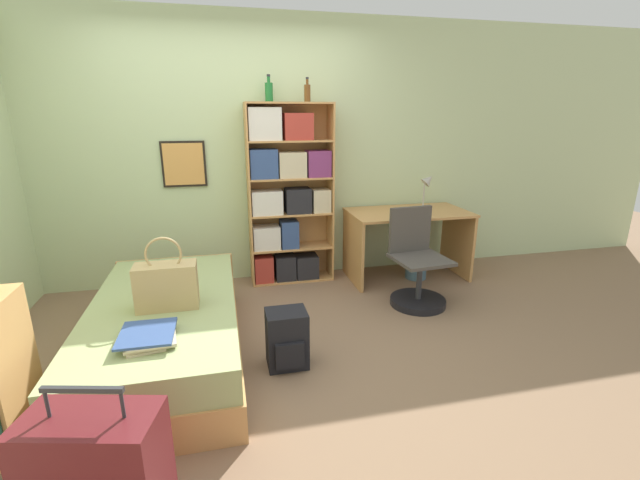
# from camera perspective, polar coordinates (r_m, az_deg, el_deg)

# --- Properties ---
(ground_plane) EXTENTS (14.00, 14.00, 0.00)m
(ground_plane) POSITION_cam_1_polar(r_m,az_deg,el_deg) (3.33, -8.55, -14.05)
(ground_plane) COLOR #84664C
(wall_back) EXTENTS (10.00, 0.09, 2.60)m
(wall_back) POSITION_cam_1_polar(r_m,az_deg,el_deg) (4.38, -11.03, 11.25)
(wall_back) COLOR beige
(wall_back) RESTS_ON ground_plane
(bed) EXTENTS (0.99, 1.93, 0.44)m
(bed) POSITION_cam_1_polar(r_m,az_deg,el_deg) (3.26, -19.77, -11.16)
(bed) COLOR tan
(bed) RESTS_ON ground_plane
(handbag) EXTENTS (0.39, 0.18, 0.49)m
(handbag) POSITION_cam_1_polar(r_m,az_deg,el_deg) (2.99, -19.77, -5.64)
(handbag) COLOR tan
(handbag) RESTS_ON bed
(book_stack_on_bed) EXTENTS (0.32, 0.34, 0.06)m
(book_stack_on_bed) POSITION_cam_1_polar(r_m,az_deg,el_deg) (2.65, -21.92, -11.86)
(book_stack_on_bed) COLOR beige
(book_stack_on_bed) RESTS_ON bed
(suitcase) EXTENTS (0.56, 0.38, 0.72)m
(suitcase) POSITION_cam_1_polar(r_m,az_deg,el_deg) (2.12, -27.43, -26.47)
(suitcase) COLOR #5B191E
(suitcase) RESTS_ON ground_plane
(bookcase) EXTENTS (0.84, 0.28, 1.78)m
(bookcase) POSITION_cam_1_polar(r_m,az_deg,el_deg) (4.29, -4.52, 5.89)
(bookcase) COLOR tan
(bookcase) RESTS_ON ground_plane
(bottle_green) EXTENTS (0.07, 0.07, 0.24)m
(bottle_green) POSITION_cam_1_polar(r_m,az_deg,el_deg) (4.24, -6.82, 19.07)
(bottle_green) COLOR #1E6B2D
(bottle_green) RESTS_ON bookcase
(bottle_brown) EXTENTS (0.06, 0.06, 0.22)m
(bottle_brown) POSITION_cam_1_polar(r_m,az_deg,el_deg) (4.24, -1.71, 19.06)
(bottle_brown) COLOR brown
(bottle_brown) RESTS_ON bookcase
(desk) EXTENTS (1.22, 0.68, 0.71)m
(desk) POSITION_cam_1_polar(r_m,az_deg,el_deg) (4.55, 11.58, 1.16)
(desk) COLOR tan
(desk) RESTS_ON ground_plane
(desk_lamp) EXTENTS (0.19, 0.14, 0.38)m
(desk_lamp) POSITION_cam_1_polar(r_m,az_deg,el_deg) (4.63, 14.10, 7.10)
(desk_lamp) COLOR #ADA89E
(desk_lamp) RESTS_ON desk
(desk_chair) EXTENTS (0.50, 0.50, 0.87)m
(desk_chair) POSITION_cam_1_polar(r_m,az_deg,el_deg) (4.00, 12.75, -4.55)
(desk_chair) COLOR black
(desk_chair) RESTS_ON ground_plane
(backpack) EXTENTS (0.28, 0.25, 0.40)m
(backpack) POSITION_cam_1_polar(r_m,az_deg,el_deg) (3.01, -4.42, -13.03)
(backpack) COLOR black
(backpack) RESTS_ON ground_plane
(waste_bin) EXTENTS (0.22, 0.22, 0.27)m
(waste_bin) POSITION_cam_1_polar(r_m,az_deg,el_deg) (4.64, 12.70, -3.37)
(waste_bin) COLOR slate
(waste_bin) RESTS_ON ground_plane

